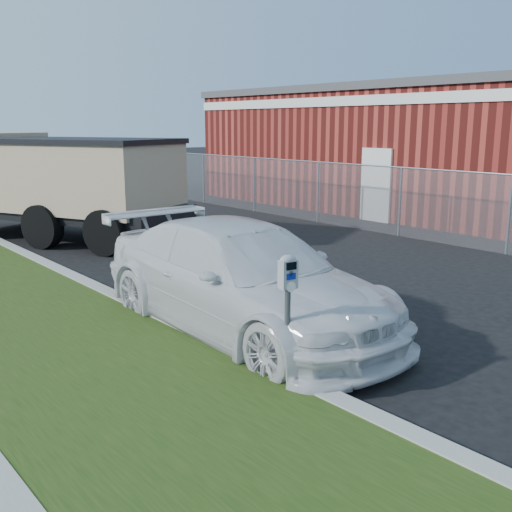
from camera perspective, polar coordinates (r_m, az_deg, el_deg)
ground at (r=9.34m, az=10.65°, el=-5.84°), size 120.00×120.00×0.00m
chainlink_fence at (r=18.10m, az=5.96°, el=7.19°), size 0.06×30.06×30.00m
brick_building at (r=23.28m, az=14.77°, el=10.14°), size 9.20×14.20×4.17m
parking_meter at (r=6.41m, az=3.05°, el=-3.29°), size 0.21×0.16×1.41m
white_wagon at (r=8.46m, az=-1.25°, el=-2.13°), size 2.22×5.30×1.53m
dump_truck at (r=16.41m, az=-19.10°, el=6.90°), size 5.09×7.22×2.67m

